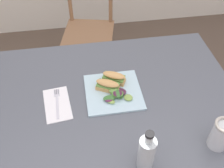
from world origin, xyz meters
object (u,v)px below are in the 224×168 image
(sandwich_half_front, at_px, (108,85))
(fork_on_napkin, at_px, (57,101))
(sandwich_half_back, at_px, (114,77))
(mason_jar_iced_tea, at_px, (220,135))
(plate_lunch, at_px, (113,92))
(chair_wooden_far, at_px, (89,30))
(bottle_cold_brew, at_px, (146,154))
(dining_table, at_px, (104,116))

(sandwich_half_front, height_order, fork_on_napkin, sandwich_half_front)
(sandwich_half_back, xyz_separation_m, mason_jar_iced_tea, (0.36, -0.42, 0.03))
(sandwich_half_front, height_order, sandwich_half_back, same)
(plate_lunch, relative_size, sandwich_half_back, 2.19)
(chair_wooden_far, relative_size, sandwich_half_back, 7.03)
(chair_wooden_far, height_order, fork_on_napkin, chair_wooden_far)
(bottle_cold_brew, bearing_deg, chair_wooden_far, 94.05)
(fork_on_napkin, height_order, bottle_cold_brew, bottle_cold_brew)
(chair_wooden_far, distance_m, fork_on_napkin, 1.10)
(sandwich_half_front, xyz_separation_m, mason_jar_iced_tea, (0.40, -0.37, 0.03))
(bottle_cold_brew, bearing_deg, fork_on_napkin, 131.29)
(sandwich_half_front, height_order, bottle_cold_brew, bottle_cold_brew)
(plate_lunch, relative_size, bottle_cold_brew, 1.30)
(plate_lunch, distance_m, fork_on_napkin, 0.27)
(plate_lunch, height_order, sandwich_half_back, sandwich_half_back)
(sandwich_half_back, distance_m, mason_jar_iced_tea, 0.56)
(plate_lunch, relative_size, fork_on_napkin, 1.46)
(chair_wooden_far, relative_size, sandwich_half_front, 7.03)
(plate_lunch, height_order, fork_on_napkin, plate_lunch)
(sandwich_half_front, bearing_deg, sandwich_half_back, 53.35)
(plate_lunch, xyz_separation_m, fork_on_napkin, (-0.27, -0.02, 0.00))
(dining_table, xyz_separation_m, sandwich_half_front, (0.03, 0.07, 0.15))
(dining_table, bearing_deg, plate_lunch, 42.52)
(chair_wooden_far, relative_size, bottle_cold_brew, 4.16)
(sandwich_half_back, bearing_deg, sandwich_half_front, -126.65)
(chair_wooden_far, xyz_separation_m, mason_jar_iced_tea, (0.41, -1.37, 0.36))
(sandwich_half_back, relative_size, fork_on_napkin, 0.67)
(dining_table, relative_size, sandwich_half_front, 10.76)
(dining_table, relative_size, plate_lunch, 4.91)
(chair_wooden_far, distance_m, plate_lunch, 1.05)
(sandwich_half_back, height_order, mason_jar_iced_tea, mason_jar_iced_tea)
(plate_lunch, xyz_separation_m, sandwich_half_front, (-0.03, 0.02, 0.03))
(sandwich_half_front, height_order, mason_jar_iced_tea, mason_jar_iced_tea)
(dining_table, bearing_deg, chair_wooden_far, 89.22)
(dining_table, xyz_separation_m, mason_jar_iced_tea, (0.43, -0.31, 0.18))
(chair_wooden_far, bearing_deg, sandwich_half_front, -89.13)
(sandwich_half_front, bearing_deg, plate_lunch, -33.33)
(plate_lunch, bearing_deg, sandwich_half_back, 79.36)
(dining_table, xyz_separation_m, fork_on_napkin, (-0.22, 0.03, 0.12))
(sandwich_half_front, relative_size, mason_jar_iced_tea, 0.88)
(mason_jar_iced_tea, bearing_deg, plate_lunch, 136.40)
(plate_lunch, bearing_deg, bottle_cold_brew, -81.45)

